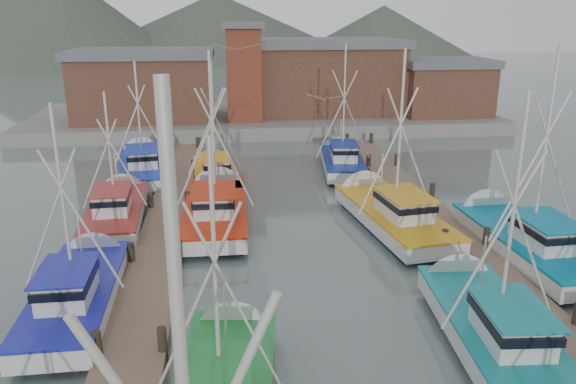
{
  "coord_description": "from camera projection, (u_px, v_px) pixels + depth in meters",
  "views": [
    {
      "loc": [
        -3.78,
        -17.76,
        10.67
      ],
      "look_at": [
        -0.97,
        7.04,
        2.6
      ],
      "focal_mm": 35.0,
      "sensor_mm": 36.0,
      "label": 1
    }
  ],
  "objects": [
    {
      "name": "ground",
      "position": [
        336.0,
        318.0,
        20.48
      ],
      "size": [
        260.0,
        260.0,
        0.0
      ],
      "primitive_type": "plane",
      "color": "#4C5C57",
      "rests_on": "ground"
    },
    {
      "name": "dock_left",
      "position": [
        153.0,
        273.0,
        23.49
      ],
      "size": [
        2.3,
        46.0,
        1.5
      ],
      "color": "brown",
      "rests_on": "ground"
    },
    {
      "name": "dock_right",
      "position": [
        473.0,
        257.0,
        24.99
      ],
      "size": [
        2.3,
        46.0,
        1.5
      ],
      "color": "brown",
      "rests_on": "ground"
    },
    {
      "name": "quay",
      "position": [
        264.0,
        118.0,
        55.28
      ],
      "size": [
        44.0,
        16.0,
        1.2
      ],
      "primitive_type": "cube",
      "color": "gray",
      "rests_on": "ground"
    },
    {
      "name": "shed_left",
      "position": [
        144.0,
        84.0,
        51.06
      ],
      "size": [
        12.72,
        8.48,
        6.2
      ],
      "color": "brown",
      "rests_on": "quay"
    },
    {
      "name": "shed_center",
      "position": [
        325.0,
        75.0,
        54.66
      ],
      "size": [
        14.84,
        9.54,
        6.9
      ],
      "color": "brown",
      "rests_on": "quay"
    },
    {
      "name": "shed_right",
      "position": [
        444.0,
        86.0,
        53.26
      ],
      "size": [
        8.48,
        6.36,
        5.2
      ],
      "color": "brown",
      "rests_on": "quay"
    },
    {
      "name": "lookout_tower",
      "position": [
        244.0,
        72.0,
        49.76
      ],
      "size": [
        3.6,
        3.6,
        8.5
      ],
      "color": "maroon",
      "rests_on": "quay"
    },
    {
      "name": "distant_hills",
      "position": [
        186.0,
        58.0,
        135.03
      ],
      "size": [
        175.0,
        140.0,
        42.0
      ],
      "color": "#495446",
      "rests_on": "ground"
    },
    {
      "name": "boat_5",
      "position": [
        489.0,
        326.0,
        18.68
      ],
      "size": [
        3.74,
        9.24,
        9.32
      ],
      "rotation": [
        0.0,
        0.0,
        -0.07
      ],
      "color": "black",
      "rests_on": "ground"
    },
    {
      "name": "boat_6",
      "position": [
        80.0,
        290.0,
        21.03
      ],
      "size": [
        3.53,
        8.76,
        8.54
      ],
      "rotation": [
        0.0,
        0.0,
        0.02
      ],
      "color": "black",
      "rests_on": "ground"
    },
    {
      "name": "boat_8",
      "position": [
        216.0,
        208.0,
        29.83
      ],
      "size": [
        4.0,
        10.09,
        9.83
      ],
      "rotation": [
        0.0,
        0.0,
        -0.02
      ],
      "color": "black",
      "rests_on": "ground"
    },
    {
      "name": "boat_9",
      "position": [
        389.0,
        213.0,
        29.11
      ],
      "size": [
        4.42,
        10.24,
        9.94
      ],
      "rotation": [
        0.0,
        0.0,
        0.14
      ],
      "color": "black",
      "rests_on": "ground"
    },
    {
      "name": "boat_10",
      "position": [
        118.0,
        209.0,
        29.63
      ],
      "size": [
        3.22,
        8.79,
        7.67
      ],
      "rotation": [
        0.0,
        0.0,
        0.06
      ],
      "color": "black",
      "rests_on": "ground"
    },
    {
      "name": "boat_11",
      "position": [
        522.0,
        239.0,
        25.77
      ],
      "size": [
        4.21,
        9.95,
        10.35
      ],
      "rotation": [
        0.0,
        0.0,
        0.05
      ],
      "color": "black",
      "rests_on": "ground"
    },
    {
      "name": "boat_12",
      "position": [
        215.0,
        175.0,
        35.73
      ],
      "size": [
        3.39,
        8.39,
        8.51
      ],
      "rotation": [
        0.0,
        0.0,
        0.08
      ],
      "color": "black",
      "rests_on": "ground"
    },
    {
      "name": "boat_13",
      "position": [
        341.0,
        161.0,
        39.29
      ],
      "size": [
        3.69,
        8.65,
        9.37
      ],
      "rotation": [
        0.0,
        0.0,
        -0.11
      ],
      "color": "black",
      "rests_on": "ground"
    },
    {
      "name": "boat_14",
      "position": [
        143.0,
        165.0,
        38.05
      ],
      "size": [
        4.37,
        9.93,
        8.54
      ],
      "rotation": [
        0.0,
        0.0,
        0.15
      ],
      "color": "black",
      "rests_on": "ground"
    },
    {
      "name": "gull_near",
      "position": [
        237.0,
        47.0,
        16.76
      ],
      "size": [
        1.55,
        0.62,
        0.24
      ],
      "rotation": [
        0.0,
        0.0,
        -0.06
      ],
      "color": "gray",
      "rests_on": "ground"
    },
    {
      "name": "gull_far",
      "position": [
        327.0,
        98.0,
        20.56
      ],
      "size": [
        1.51,
        0.66,
        0.24
      ],
      "rotation": [
        0.0,
        0.0,
        -0.53
      ],
      "color": "gray",
      "rests_on": "ground"
    }
  ]
}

